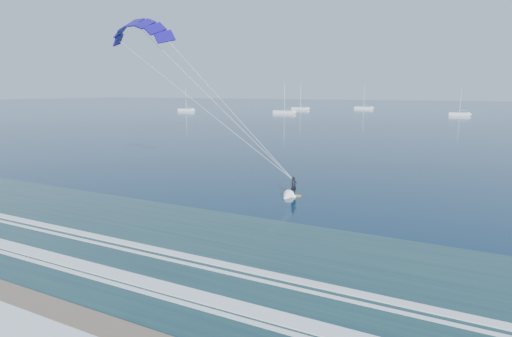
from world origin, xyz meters
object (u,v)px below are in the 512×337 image
at_px(kitesurfer_rig, 215,103).
at_px(sailboat_3, 459,114).
at_px(sailboat_2, 364,108).
at_px(sailboat_7, 284,112).
at_px(sailboat_1, 300,108).
at_px(sailboat_0, 186,110).

xyz_separation_m(kitesurfer_rig, sailboat_3, (5.92, 160.00, -8.00)).
bearing_deg(sailboat_2, kitesurfer_rig, -77.67).
relative_size(sailboat_3, sailboat_7, 0.84).
height_order(kitesurfer_rig, sailboat_1, kitesurfer_rig).
xyz_separation_m(sailboat_2, sailboat_7, (-16.60, -61.61, -0.01)).
bearing_deg(sailboat_0, sailboat_1, 45.65).
height_order(sailboat_2, sailboat_3, sailboat_2).
distance_m(sailboat_0, sailboat_3, 118.32).
relative_size(sailboat_1, sailboat_2, 0.98).
bearing_deg(sailboat_7, sailboat_3, 14.96).
bearing_deg(sailboat_0, sailboat_3, 10.71).
bearing_deg(sailboat_0, sailboat_7, 4.73).
xyz_separation_m(sailboat_1, sailboat_7, (8.88, -37.20, -0.01)).
relative_size(sailboat_0, sailboat_7, 0.91).
distance_m(sailboat_1, sailboat_2, 35.29).
height_order(kitesurfer_rig, sailboat_0, kitesurfer_rig).
bearing_deg(sailboat_3, sailboat_7, -165.04).
height_order(sailboat_0, sailboat_1, sailboat_1).
bearing_deg(sailboat_2, sailboat_0, -135.06).
height_order(sailboat_0, sailboat_2, sailboat_2).
xyz_separation_m(sailboat_1, sailboat_2, (25.48, 24.41, 0.00)).
height_order(sailboat_0, sailboat_3, sailboat_0).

